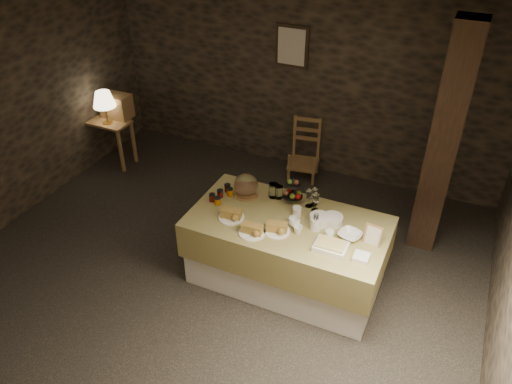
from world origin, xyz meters
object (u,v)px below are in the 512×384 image
at_px(buffet_table, 287,247).
at_px(fruit_stand, 293,193).
at_px(table_lamp, 104,100).
at_px(wine_rack, 116,106).
at_px(chair, 305,152).
at_px(console_table, 109,129).
at_px(timber_column, 443,144).

bearing_deg(buffet_table, fruit_stand, 103.98).
bearing_deg(fruit_stand, table_lamp, 164.31).
relative_size(wine_rack, fruit_stand, 1.38).
distance_m(chair, fruit_stand, 1.90).
height_order(console_table, fruit_stand, fruit_stand).
bearing_deg(console_table, buffet_table, -20.91).
height_order(buffet_table, wine_rack, wine_rack).
relative_size(table_lamp, wine_rack, 1.12).
height_order(buffet_table, timber_column, timber_column).
bearing_deg(buffet_table, chair, 104.85).
relative_size(wine_rack, timber_column, 0.16).
relative_size(buffet_table, table_lamp, 4.22).
bearing_deg(console_table, table_lamp, -45.00).
xyz_separation_m(buffet_table, console_table, (-3.24, 1.24, 0.09)).
bearing_deg(table_lamp, buffet_table, -20.42).
relative_size(buffet_table, console_table, 2.94).
distance_m(console_table, chair, 2.82).
height_order(console_table, timber_column, timber_column).
height_order(wine_rack, chair, wine_rack).
xyz_separation_m(console_table, chair, (2.69, 0.84, -0.16)).
bearing_deg(table_lamp, timber_column, 0.98).
bearing_deg(fruit_stand, wine_rack, 160.47).
bearing_deg(timber_column, chair, 155.34).
distance_m(console_table, wine_rack, 0.35).
height_order(console_table, chair, chair).
distance_m(console_table, table_lamp, 0.49).
bearing_deg(timber_column, console_table, -179.67).
bearing_deg(chair, console_table, -172.17).
relative_size(console_table, fruit_stand, 2.21).
bearing_deg(timber_column, buffet_table, -133.92).
bearing_deg(table_lamp, fruit_stand, -15.69).
bearing_deg(fruit_stand, timber_column, 36.26).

